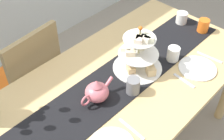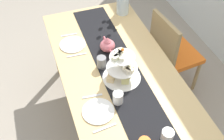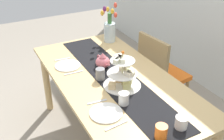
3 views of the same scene
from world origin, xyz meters
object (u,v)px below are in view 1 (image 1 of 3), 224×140
at_px(knife_left, 132,129).
at_px(mug_white_text, 173,54).
at_px(knife_right, 209,57).
at_px(mug_orange, 203,26).
at_px(teapot, 97,92).
at_px(tiered_cake_stand, 139,55).
at_px(dinner_plate_right, 197,68).
at_px(fork_right, 184,81).
at_px(chair_left, 29,76).
at_px(mug_grey, 133,86).
at_px(dining_table, 121,92).
at_px(cream_jug, 182,18).

height_order(knife_left, mug_white_text, mug_white_text).
xyz_separation_m(knife_right, mug_white_text, (-0.18, 0.16, 0.04)).
xyz_separation_m(knife_left, mug_orange, (0.98, 0.19, 0.04)).
bearing_deg(teapot, knife_left, -95.12).
distance_m(tiered_cake_stand, dinner_plate_right, 0.38).
relative_size(fork_right, mug_orange, 1.58).
relative_size(tiered_cake_stand, fork_right, 2.03).
xyz_separation_m(chair_left, mug_grey, (0.21, -0.79, 0.30)).
distance_m(mug_white_text, mug_orange, 0.40).
xyz_separation_m(fork_right, mug_orange, (0.51, 0.19, 0.04)).
bearing_deg(mug_grey, tiered_cake_stand, 31.95).
relative_size(dining_table, dinner_plate_right, 7.76).
xyz_separation_m(knife_left, mug_white_text, (0.58, 0.16, 0.04)).
distance_m(teapot, knife_left, 0.28).
xyz_separation_m(dining_table, mug_white_text, (0.36, -0.11, 0.15)).
distance_m(tiered_cake_stand, knife_right, 0.48).
bearing_deg(tiered_cake_stand, knife_left, -144.10).
bearing_deg(tiered_cake_stand, dinner_plate_right, -47.70).
bearing_deg(knife_left, mug_grey, 39.07).
xyz_separation_m(dining_table, chair_left, (-0.23, 0.68, -0.15)).
bearing_deg(mug_grey, mug_white_text, -0.07).
bearing_deg(knife_right, dining_table, 153.57).
height_order(tiered_cake_stand, knife_right, tiered_cake_stand).
relative_size(cream_jug, mug_orange, 0.89).
relative_size(chair_left, mug_orange, 9.58).
bearing_deg(mug_orange, dinner_plate_right, -153.14).
distance_m(dining_table, teapot, 0.25).
bearing_deg(teapot, mug_white_text, -11.08).
xyz_separation_m(knife_left, fork_right, (0.47, 0.00, 0.00)).
xyz_separation_m(chair_left, teapot, (0.03, -0.68, 0.31)).
bearing_deg(dinner_plate_right, cream_jug, 45.08).
relative_size(cream_jug, mug_white_text, 0.89).
xyz_separation_m(chair_left, fork_right, (0.48, -0.95, 0.25)).
distance_m(chair_left, cream_jug, 1.18).
xyz_separation_m(fork_right, mug_white_text, (0.11, 0.16, 0.04)).
bearing_deg(dinner_plate_right, mug_grey, 159.05).
distance_m(chair_left, teapot, 0.74).
relative_size(teapot, fork_right, 1.59).
distance_m(dining_table, dinner_plate_right, 0.49).
bearing_deg(knife_left, chair_left, 90.59).
xyz_separation_m(fork_right, mug_grey, (-0.27, 0.16, 0.05)).
height_order(cream_jug, mug_grey, mug_grey).
xyz_separation_m(dining_table, knife_left, (-0.22, -0.27, 0.10)).
relative_size(fork_right, mug_white_text, 1.58).
xyz_separation_m(tiered_cake_stand, teapot, (-0.35, 0.00, -0.05)).
relative_size(knife_right, mug_orange, 1.79).
relative_size(dining_table, knife_left, 10.49).
bearing_deg(dining_table, mug_grey, -101.69).
bearing_deg(fork_right, teapot, 148.97).
xyz_separation_m(mug_grey, mug_white_text, (0.38, -0.00, -0.00)).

